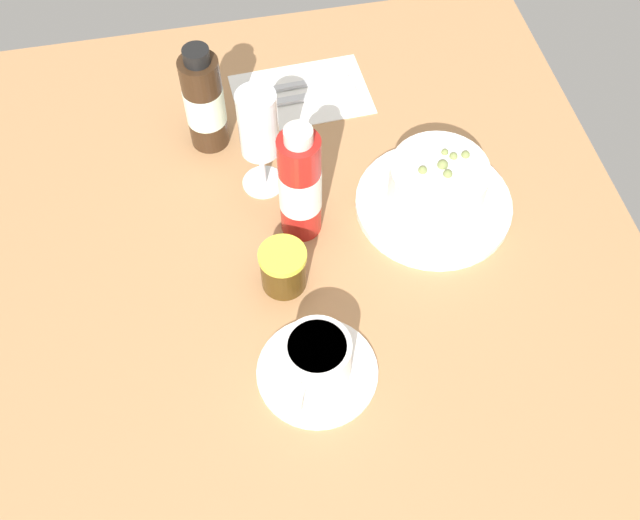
{
  "coord_description": "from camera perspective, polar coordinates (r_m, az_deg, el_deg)",
  "views": [
    {
      "loc": [
        -44.23,
        9.76,
        78.56
      ],
      "look_at": [
        3.59,
        0.0,
        5.44
      ],
      "focal_mm": 42.2,
      "sensor_mm": 36.0,
      "label": 1
    }
  ],
  "objects": [
    {
      "name": "ground_plane",
      "position": [
        0.92,
        0.45,
        -4.23
      ],
      "size": [
        110.0,
        84.0,
        3.0
      ],
      "primitive_type": "cube",
      "color": "#B27F51"
    },
    {
      "name": "wine_glass",
      "position": [
        0.95,
        -4.68,
        9.89
      ],
      "size": [
        5.72,
        5.72,
        15.97
      ],
      "color": "white",
      "rests_on": "ground_plane"
    },
    {
      "name": "sauce_bottle_red",
      "position": [
        0.91,
        -1.53,
        5.65
      ],
      "size": [
        5.29,
        5.29,
        17.71
      ],
      "color": "#B21E19",
      "rests_on": "ground_plane"
    },
    {
      "name": "jam_jar",
      "position": [
        0.9,
        -2.8,
        -0.62
      ],
      "size": [
        5.79,
        5.79,
        6.19
      ],
      "color": "#462E0E",
      "rests_on": "ground_plane"
    },
    {
      "name": "coffee_cup",
      "position": [
        0.84,
        -0.23,
        -7.73
      ],
      "size": [
        13.91,
        13.91,
        6.71
      ],
      "color": "white",
      "rests_on": "ground_plane"
    },
    {
      "name": "porridge_bowl",
      "position": [
        0.98,
        8.81,
        5.33
      ],
      "size": [
        20.5,
        20.5,
        8.62
      ],
      "color": "white",
      "rests_on": "ground_plane"
    },
    {
      "name": "sauce_bottle_brown",
      "position": [
        1.03,
        -8.77,
        11.77
      ],
      "size": [
        5.39,
        5.39,
        16.13
      ],
      "color": "#382314",
      "rests_on": "ground_plane"
    },
    {
      "name": "cutlery_setting",
      "position": [
        1.13,
        -1.67,
        12.5
      ],
      "size": [
        13.66,
        20.24,
        0.9
      ],
      "color": "white",
      "rests_on": "ground_plane"
    }
  ]
}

